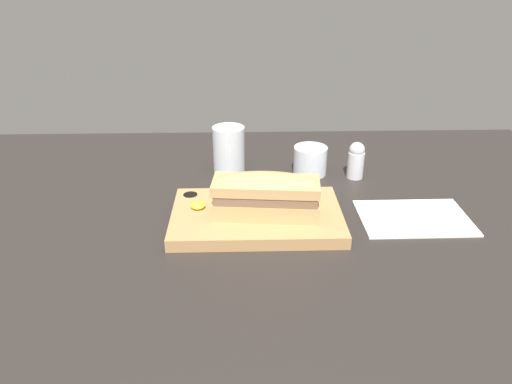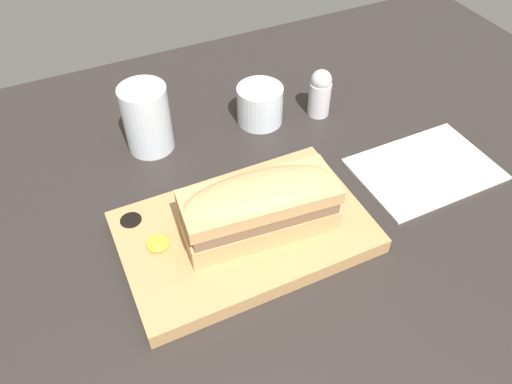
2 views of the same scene
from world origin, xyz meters
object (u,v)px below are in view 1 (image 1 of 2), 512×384
object	(u,v)px
serving_board	(256,217)
salt_shaker	(356,160)
sandwich	(267,193)
wine_glass	(310,161)
water_glass	(229,153)
napkin	(414,218)

from	to	relation	value
serving_board	salt_shaker	bearing A→B (deg)	40.83
sandwich	wine_glass	xyz separation A→B (cm)	(10.84, 22.81, -3.51)
wine_glass	salt_shaker	size ratio (longest dim) A/B	0.91
sandwich	water_glass	world-z (taller)	water_glass
salt_shaker	napkin	bearing A→B (deg)	-68.92
serving_board	water_glass	xyz separation A→B (cm)	(-5.43, 22.94, 3.46)
serving_board	water_glass	bearing A→B (deg)	103.30
sandwich	wine_glass	world-z (taller)	sandwich
sandwich	napkin	bearing A→B (deg)	3.05
water_glass	sandwich	bearing A→B (deg)	-73.31
serving_board	sandwich	xyz separation A→B (cm)	(1.79, -1.14, 5.36)
serving_board	salt_shaker	world-z (taller)	salt_shaker
serving_board	wine_glass	size ratio (longest dim) A/B	4.19
napkin	salt_shaker	world-z (taller)	salt_shaker
serving_board	napkin	bearing A→B (deg)	0.67
sandwich	napkin	size ratio (longest dim) A/B	0.96
wine_glass	salt_shaker	xyz separation A→B (cm)	(9.69, -2.38, 1.16)
sandwich	salt_shaker	world-z (taller)	sandwich
water_glass	wine_glass	size ratio (longest dim) A/B	1.43
salt_shaker	sandwich	bearing A→B (deg)	-135.14
wine_glass	napkin	size ratio (longest dim) A/B	0.36
serving_board	salt_shaker	size ratio (longest dim) A/B	3.81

